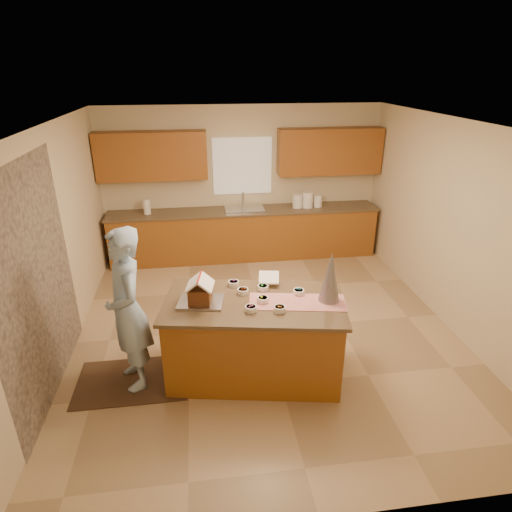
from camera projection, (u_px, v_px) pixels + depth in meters
name	position (u px, v px, depth m)	size (l,w,h in m)	color
floor	(265.00, 328.00, 5.91)	(5.50, 5.50, 0.00)	tan
ceiling	(267.00, 124.00, 4.82)	(5.50, 5.50, 0.00)	silver
wall_back	(242.00, 182.00, 7.86)	(5.50, 5.50, 0.00)	beige
wall_front	(331.00, 384.00, 2.87)	(5.50, 5.50, 0.00)	beige
wall_left	(56.00, 247.00, 5.05)	(5.50, 5.50, 0.00)	beige
wall_right	(453.00, 227.00, 5.68)	(5.50, 5.50, 0.00)	beige
stone_accent	(37.00, 286.00, 4.37)	(2.50, 2.50, 0.00)	gray
window_curtain	(242.00, 166.00, 7.71)	(1.05, 0.03, 1.00)	white
back_counter_base	(245.00, 235.00, 7.95)	(4.80, 0.60, 0.88)	brown
back_counter_top	(244.00, 211.00, 7.77)	(4.85, 0.63, 0.04)	brown
upper_cabinet_left	(152.00, 156.00, 7.28)	(1.85, 0.35, 0.80)	#974420
upper_cabinet_right	(330.00, 151.00, 7.67)	(1.85, 0.35, 0.80)	#974420
sink	(244.00, 211.00, 7.77)	(0.70, 0.45, 0.12)	silver
faucet	(243.00, 199.00, 7.87)	(0.03, 0.03, 0.28)	silver
island_base	(254.00, 340.00, 4.87)	(1.87, 0.94, 0.91)	brown
island_top	(254.00, 303.00, 4.68)	(1.95, 1.02, 0.04)	brown
table_runner	(297.00, 302.00, 4.65)	(1.04, 0.37, 0.01)	#B20C11
baking_tray	(201.00, 302.00, 4.64)	(0.48, 0.35, 0.03)	silver
cookbook	(269.00, 278.00, 4.99)	(0.23, 0.02, 0.19)	white
tinsel_tree	(330.00, 277.00, 4.57)	(0.23, 0.23, 0.57)	#A6A6B2
rug	(133.00, 381.00, 4.92)	(1.25, 0.81, 0.01)	black
boy	(128.00, 310.00, 4.55)	(0.67, 0.44, 1.84)	#A0C0E3
canister_a	(297.00, 201.00, 7.83)	(0.17, 0.17, 0.24)	white
canister_b	(308.00, 200.00, 7.85)	(0.20, 0.20, 0.28)	white
canister_c	(318.00, 201.00, 7.88)	(0.15, 0.15, 0.22)	white
paper_towel	(147.00, 207.00, 7.49)	(0.12, 0.12, 0.26)	white
gingerbread_house	(200.00, 292.00, 4.59)	(0.33, 0.34, 0.29)	#553416
candy_bowls	(261.00, 296.00, 4.73)	(0.82, 0.76, 0.06)	#31A0B9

